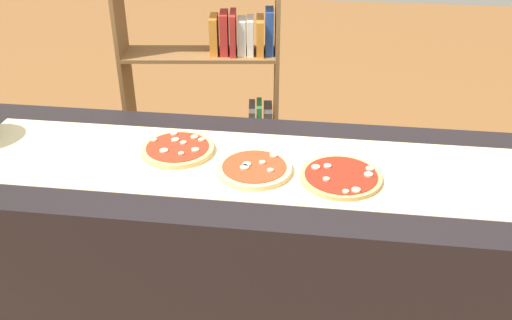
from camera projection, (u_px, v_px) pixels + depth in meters
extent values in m
cube|color=black|center=(256.00, 268.00, 2.17)|extent=(2.50, 0.74, 0.93)
cube|color=beige|center=(256.00, 165.00, 1.94)|extent=(2.08, 0.46, 0.00)
cylinder|color=#DBB26B|center=(178.00, 149.00, 2.01)|extent=(0.26, 0.26, 0.02)
cylinder|color=red|center=(177.00, 147.00, 2.01)|extent=(0.22, 0.22, 0.00)
cylinder|color=#C6B28E|center=(175.00, 140.00, 2.04)|extent=(0.03, 0.03, 0.01)
cylinder|color=#C6B28E|center=(201.00, 140.00, 2.04)|extent=(0.02, 0.02, 0.01)
cylinder|color=#C6B28E|center=(195.00, 150.00, 1.98)|extent=(0.03, 0.03, 0.01)
cylinder|color=#C6B28E|center=(154.00, 140.00, 2.04)|extent=(0.02, 0.02, 0.01)
cylinder|color=#C6B28E|center=(164.00, 151.00, 1.97)|extent=(0.03, 0.03, 0.01)
cylinder|color=#C6B28E|center=(194.00, 137.00, 2.06)|extent=(0.03, 0.03, 0.01)
cylinder|color=#C6B28E|center=(174.00, 134.00, 2.08)|extent=(0.02, 0.02, 0.01)
cylinder|color=#C6B28E|center=(181.00, 153.00, 1.96)|extent=(0.02, 0.02, 0.01)
cylinder|color=#C6B28E|center=(183.00, 143.00, 2.02)|extent=(0.02, 0.02, 0.01)
cylinder|color=#E5C17F|center=(254.00, 169.00, 1.89)|extent=(0.25, 0.25, 0.02)
cylinder|color=red|center=(254.00, 166.00, 1.89)|extent=(0.22, 0.22, 0.00)
cylinder|color=#C6B28E|center=(262.00, 162.00, 1.90)|extent=(0.02, 0.02, 0.01)
cylinder|color=#C6B28E|center=(270.00, 170.00, 1.86)|extent=(0.02, 0.02, 0.01)
cylinder|color=#C6B28E|center=(245.00, 167.00, 1.87)|extent=(0.03, 0.03, 0.01)
cylinder|color=#C6B28E|center=(247.00, 164.00, 1.89)|extent=(0.03, 0.03, 0.01)
cylinder|color=#C6B28E|center=(274.00, 155.00, 1.94)|extent=(0.03, 0.03, 0.01)
cylinder|color=tan|center=(341.00, 177.00, 1.85)|extent=(0.27, 0.27, 0.01)
cylinder|color=#AD2314|center=(341.00, 175.00, 1.85)|extent=(0.24, 0.24, 0.00)
cylinder|color=#C6B28E|center=(328.00, 166.00, 1.89)|extent=(0.03, 0.03, 0.01)
cylinder|color=#C6B28E|center=(356.00, 190.00, 1.76)|extent=(0.03, 0.03, 0.01)
cylinder|color=#C6B28E|center=(368.00, 174.00, 1.84)|extent=(0.03, 0.03, 0.01)
cylinder|color=#C6B28E|center=(326.00, 179.00, 1.82)|extent=(0.02, 0.02, 0.01)
cylinder|color=#C6B28E|center=(316.00, 167.00, 1.88)|extent=(0.03, 0.03, 0.01)
cylinder|color=#C6B28E|center=(370.00, 169.00, 1.87)|extent=(0.03, 0.03, 0.01)
cylinder|color=#C6B28E|center=(346.00, 191.00, 1.75)|extent=(0.02, 0.02, 0.01)
cube|color=brown|center=(276.00, 97.00, 2.98)|extent=(0.05, 0.23, 1.43)
cube|color=brown|center=(128.00, 97.00, 2.99)|extent=(0.05, 0.23, 1.43)
cube|color=brown|center=(208.00, 206.00, 3.34)|extent=(0.79, 0.33, 0.02)
cube|color=#234799|center=(267.00, 191.00, 3.29)|extent=(0.06, 0.20, 0.19)
cube|color=#2D753D|center=(260.00, 188.00, 3.27)|extent=(0.06, 0.19, 0.24)
cube|color=#2D753D|center=(253.00, 186.00, 3.27)|extent=(0.05, 0.18, 0.26)
cube|color=brown|center=(204.00, 136.00, 3.10)|extent=(0.79, 0.33, 0.02)
cube|color=#47423D|center=(268.00, 121.00, 3.06)|extent=(0.07, 0.18, 0.17)
cube|color=#2D753D|center=(259.00, 119.00, 3.05)|extent=(0.05, 0.15, 0.19)
cube|color=#47423D|center=(252.00, 120.00, 3.05)|extent=(0.06, 0.19, 0.17)
cube|color=brown|center=(200.00, 54.00, 2.87)|extent=(0.79, 0.33, 0.02)
cube|color=#234799|center=(269.00, 31.00, 2.81)|extent=(0.06, 0.14, 0.22)
cube|color=orange|center=(260.00, 36.00, 2.82)|extent=(0.06, 0.19, 0.18)
cube|color=silver|center=(250.00, 36.00, 2.82)|extent=(0.05, 0.15, 0.18)
cube|color=silver|center=(242.00, 36.00, 2.82)|extent=(0.06, 0.14, 0.17)
cube|color=#B22823|center=(233.00, 33.00, 2.81)|extent=(0.05, 0.18, 0.21)
cube|color=#B22823|center=(224.00, 33.00, 2.81)|extent=(0.06, 0.15, 0.21)
cube|color=orange|center=(214.00, 35.00, 2.82)|extent=(0.06, 0.15, 0.19)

